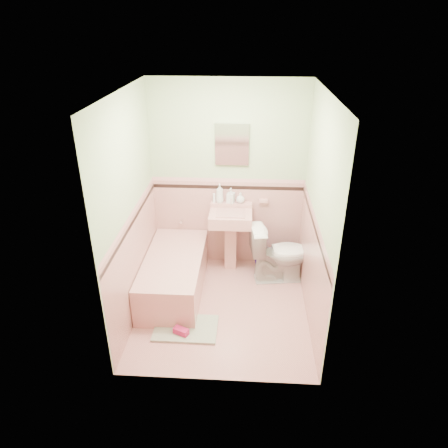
# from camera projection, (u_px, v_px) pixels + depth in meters

# --- Properties ---
(floor) EXTENTS (2.20, 2.20, 0.00)m
(floor) POSITION_uv_depth(u_px,v_px,m) (223.00, 308.00, 4.97)
(floor) COLOR #D2908A
(floor) RESTS_ON ground
(ceiling) EXTENTS (2.20, 2.20, 0.00)m
(ceiling) POSITION_uv_depth(u_px,v_px,m) (222.00, 92.00, 3.84)
(ceiling) COLOR white
(ceiling) RESTS_ON ground
(wall_back) EXTENTS (2.50, 0.00, 2.50)m
(wall_back) POSITION_uv_depth(u_px,v_px,m) (228.00, 178.00, 5.38)
(wall_back) COLOR beige
(wall_back) RESTS_ON ground
(wall_front) EXTENTS (2.50, 0.00, 2.50)m
(wall_front) POSITION_uv_depth(u_px,v_px,m) (214.00, 270.00, 3.42)
(wall_front) COLOR beige
(wall_front) RESTS_ON ground
(wall_left) EXTENTS (0.00, 2.50, 2.50)m
(wall_left) POSITION_uv_depth(u_px,v_px,m) (130.00, 211.00, 4.46)
(wall_left) COLOR beige
(wall_left) RESTS_ON ground
(wall_right) EXTENTS (0.00, 2.50, 2.50)m
(wall_right) POSITION_uv_depth(u_px,v_px,m) (317.00, 216.00, 4.35)
(wall_right) COLOR beige
(wall_right) RESTS_ON ground
(wainscot_back) EXTENTS (2.00, 0.00, 2.00)m
(wainscot_back) POSITION_uv_depth(u_px,v_px,m) (228.00, 223.00, 5.67)
(wainscot_back) COLOR #D5958F
(wainscot_back) RESTS_ON ground
(wainscot_front) EXTENTS (2.00, 0.00, 2.00)m
(wainscot_front) POSITION_uv_depth(u_px,v_px,m) (215.00, 330.00, 3.73)
(wainscot_front) COLOR #D5958F
(wainscot_front) RESTS_ON ground
(wainscot_left) EXTENTS (0.00, 2.20, 2.20)m
(wainscot_left) POSITION_uv_depth(u_px,v_px,m) (137.00, 263.00, 4.75)
(wainscot_left) COLOR #D5958F
(wainscot_left) RESTS_ON ground
(wainscot_right) EXTENTS (0.00, 2.20, 2.20)m
(wainscot_right) POSITION_uv_depth(u_px,v_px,m) (310.00, 268.00, 4.64)
(wainscot_right) COLOR #D5958F
(wainscot_right) RESTS_ON ground
(accent_back) EXTENTS (2.00, 0.00, 2.00)m
(accent_back) POSITION_uv_depth(u_px,v_px,m) (228.00, 187.00, 5.43)
(accent_back) COLOR black
(accent_back) RESTS_ON ground
(accent_front) EXTENTS (2.00, 0.00, 2.00)m
(accent_front) POSITION_uv_depth(u_px,v_px,m) (214.00, 282.00, 3.50)
(accent_front) COLOR black
(accent_front) RESTS_ON ground
(accent_left) EXTENTS (0.00, 2.20, 2.20)m
(accent_left) POSITION_uv_depth(u_px,v_px,m) (133.00, 222.00, 4.52)
(accent_left) COLOR black
(accent_left) RESTS_ON ground
(accent_right) EXTENTS (0.00, 2.20, 2.20)m
(accent_right) POSITION_uv_depth(u_px,v_px,m) (315.00, 227.00, 4.41)
(accent_right) COLOR black
(accent_right) RESTS_ON ground
(cap_back) EXTENTS (2.00, 0.00, 2.00)m
(cap_back) POSITION_uv_depth(u_px,v_px,m) (228.00, 180.00, 5.38)
(cap_back) COLOR #D29594
(cap_back) RESTS_ON ground
(cap_front) EXTENTS (2.00, 0.00, 2.00)m
(cap_front) POSITION_uv_depth(u_px,v_px,m) (214.00, 272.00, 3.45)
(cap_front) COLOR #D29594
(cap_front) RESTS_ON ground
(cap_left) EXTENTS (0.00, 2.20, 2.20)m
(cap_left) POSITION_uv_depth(u_px,v_px,m) (132.00, 214.00, 4.47)
(cap_left) COLOR #D29594
(cap_left) RESTS_ON ground
(cap_right) EXTENTS (0.00, 2.20, 2.20)m
(cap_right) POSITION_uv_depth(u_px,v_px,m) (315.00, 219.00, 4.36)
(cap_right) COLOR #D29594
(cap_right) RESTS_ON ground
(bathtub) EXTENTS (0.70, 1.50, 0.45)m
(bathtub) POSITION_uv_depth(u_px,v_px,m) (174.00, 275.00, 5.19)
(bathtub) COLOR tan
(bathtub) RESTS_ON floor
(tub_faucet) EXTENTS (0.04, 0.12, 0.04)m
(tub_faucet) POSITION_uv_depth(u_px,v_px,m) (182.00, 221.00, 5.65)
(tub_faucet) COLOR silver
(tub_faucet) RESTS_ON wall_back
(sink) EXTENTS (0.55, 0.48, 0.86)m
(sink) POSITION_uv_depth(u_px,v_px,m) (231.00, 242.00, 5.54)
(sink) COLOR tan
(sink) RESTS_ON floor
(sink_faucet) EXTENTS (0.02, 0.02, 0.10)m
(sink_faucet) POSITION_uv_depth(u_px,v_px,m) (231.00, 202.00, 5.43)
(sink_faucet) COLOR silver
(sink_faucet) RESTS_ON sink
(medicine_cabinet) EXTENTS (0.42, 0.04, 0.53)m
(medicine_cabinet) POSITION_uv_depth(u_px,v_px,m) (232.00, 144.00, 5.15)
(medicine_cabinet) COLOR white
(medicine_cabinet) RESTS_ON wall_back
(soap_dish) EXTENTS (0.11, 0.06, 0.04)m
(soap_dish) POSITION_uv_depth(u_px,v_px,m) (263.00, 201.00, 5.46)
(soap_dish) COLOR tan
(soap_dish) RESTS_ON wall_back
(soap_bottle_left) EXTENTS (0.10, 0.10, 0.26)m
(soap_bottle_left) POSITION_uv_depth(u_px,v_px,m) (220.00, 193.00, 5.43)
(soap_bottle_left) COLOR #B2B2B2
(soap_bottle_left) RESTS_ON sink
(soap_bottle_mid) EXTENTS (0.11, 0.11, 0.20)m
(soap_bottle_mid) POSITION_uv_depth(u_px,v_px,m) (231.00, 195.00, 5.43)
(soap_bottle_mid) COLOR #B2B2B2
(soap_bottle_mid) RESTS_ON sink
(soap_bottle_right) EXTENTS (0.13, 0.13, 0.14)m
(soap_bottle_right) POSITION_uv_depth(u_px,v_px,m) (240.00, 198.00, 5.44)
(soap_bottle_right) COLOR #B2B2B2
(soap_bottle_right) RESTS_ON sink
(tube) EXTENTS (0.04, 0.04, 0.12)m
(tube) POSITION_uv_depth(u_px,v_px,m) (214.00, 198.00, 5.46)
(tube) COLOR white
(tube) RESTS_ON sink
(toilet) EXTENTS (0.81, 0.54, 0.77)m
(toilet) POSITION_uv_depth(u_px,v_px,m) (280.00, 253.00, 5.35)
(toilet) COLOR white
(toilet) RESTS_ON floor
(bucket) EXTENTS (0.32, 0.32, 0.25)m
(bucket) POSITION_uv_depth(u_px,v_px,m) (263.00, 262.00, 5.65)
(bucket) COLOR #00009C
(bucket) RESTS_ON floor
(bath_mat) EXTENTS (0.70, 0.47, 0.03)m
(bath_mat) POSITION_uv_depth(u_px,v_px,m) (186.00, 328.00, 4.62)
(bath_mat) COLOR gray
(bath_mat) RESTS_ON floor
(shoe) EXTENTS (0.19, 0.14, 0.07)m
(shoe) POSITION_uv_depth(u_px,v_px,m) (181.00, 331.00, 4.51)
(shoe) COLOR #BF1E59
(shoe) RESTS_ON bath_mat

